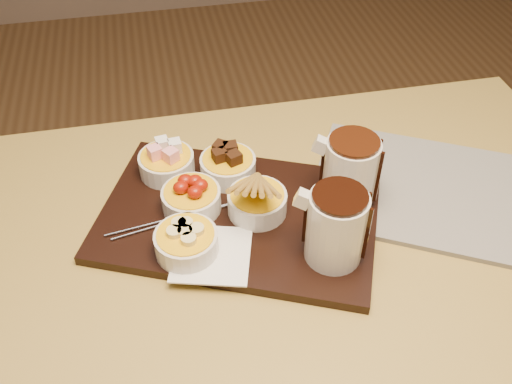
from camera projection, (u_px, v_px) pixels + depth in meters
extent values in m
cube|color=#A1873B|center=(288.00, 252.00, 0.95)|extent=(1.20, 0.80, 0.04)
cylinder|color=#A1873B|center=(30.00, 284.00, 1.37)|extent=(0.06, 0.06, 0.71)
cylinder|color=#A1873B|center=(447.00, 219.00, 1.53)|extent=(0.06, 0.06, 0.71)
cube|color=black|center=(239.00, 216.00, 0.97)|extent=(0.54, 0.46, 0.02)
cube|color=white|center=(212.00, 254.00, 0.89)|extent=(0.15, 0.15, 0.00)
cylinder|color=beige|center=(167.00, 164.00, 1.03)|extent=(0.10, 0.10, 0.04)
cylinder|color=beige|center=(228.00, 167.00, 1.02)|extent=(0.10, 0.10, 0.04)
cylinder|color=beige|center=(191.00, 200.00, 0.96)|extent=(0.10, 0.10, 0.04)
cylinder|color=beige|center=(257.00, 203.00, 0.95)|extent=(0.10, 0.10, 0.04)
cylinder|color=beige|center=(186.00, 243.00, 0.89)|extent=(0.10, 0.10, 0.04)
cylinder|color=silver|center=(336.00, 228.00, 0.85)|extent=(0.12, 0.12, 0.12)
cylinder|color=silver|center=(350.00, 173.00, 0.94)|extent=(0.12, 0.12, 0.12)
cube|color=beige|center=(415.00, 188.00, 1.03)|extent=(0.45, 0.42, 0.01)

